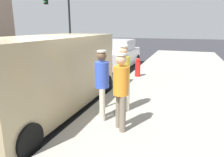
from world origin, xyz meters
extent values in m
plane|color=#2D2D33|center=(0.00, 0.00, 0.00)|extent=(80.00, 80.00, 0.00)
cube|color=#9E998E|center=(3.50, 0.00, 0.07)|extent=(5.00, 32.00, 0.15)
cylinder|color=gray|center=(1.35, 0.34, 0.72)|extent=(0.07, 0.07, 1.15)
cube|color=#4C4C51|center=(1.35, 0.34, 1.44)|extent=(0.14, 0.18, 0.28)
sphere|color=#47474C|center=(1.35, 0.34, 1.61)|extent=(0.12, 0.12, 0.12)
cylinder|color=beige|center=(1.66, -0.38, 0.56)|extent=(0.14, 0.14, 0.83)
cylinder|color=beige|center=(1.57, -0.18, 0.56)|extent=(0.14, 0.14, 0.83)
cylinder|color=blue|center=(1.61, -0.28, 1.29)|extent=(0.34, 0.34, 0.62)
sphere|color=brown|center=(1.61, -0.28, 1.74)|extent=(0.22, 0.22, 0.22)
cylinder|color=silver|center=(1.61, -0.28, 1.85)|extent=(0.21, 0.21, 0.04)
cylinder|color=beige|center=(2.06, 0.43, 0.58)|extent=(0.14, 0.14, 0.86)
cylinder|color=beige|center=(1.84, 0.40, 0.58)|extent=(0.14, 0.14, 0.86)
cylinder|color=yellow|center=(1.95, 0.42, 1.33)|extent=(0.34, 0.34, 0.64)
sphere|color=tan|center=(1.95, 0.42, 1.80)|extent=(0.23, 0.23, 0.23)
cylinder|color=silver|center=(1.95, 0.42, 1.92)|extent=(0.22, 0.22, 0.04)
cylinder|color=#726656|center=(2.28, -0.74, 0.56)|extent=(0.14, 0.14, 0.83)
cylinder|color=#726656|center=(2.13, -0.58, 0.56)|extent=(0.14, 0.14, 0.83)
cylinder|color=orange|center=(2.20, -0.66, 1.29)|extent=(0.34, 0.34, 0.62)
sphere|color=tan|center=(2.20, -0.66, 1.74)|extent=(0.22, 0.22, 0.22)
cylinder|color=silver|center=(2.20, -0.66, 1.85)|extent=(0.21, 0.21, 0.04)
cube|color=tan|center=(-0.15, 0.05, 1.17)|extent=(2.02, 5.21, 1.96)
cylinder|color=black|center=(0.79, -2.01, 0.34)|extent=(0.22, 0.68, 0.68)
cylinder|color=black|center=(0.81, 2.09, 0.34)|extent=(0.22, 0.68, 0.68)
cylinder|color=black|center=(-1.09, 2.10, 0.34)|extent=(0.22, 0.68, 0.68)
cube|color=#BCBCC1|center=(-0.35, 7.03, 0.61)|extent=(1.84, 4.41, 0.89)
cube|color=#BCBCC1|center=(-0.35, 7.25, 1.35)|extent=(1.61, 1.99, 0.60)
cylinder|color=black|center=(0.51, 5.39, 0.30)|extent=(0.22, 0.60, 0.60)
cylinder|color=black|center=(-1.21, 5.38, 0.30)|extent=(0.22, 0.60, 0.60)
cylinder|color=black|center=(0.50, 8.69, 0.30)|extent=(0.22, 0.60, 0.60)
cylinder|color=black|center=(-1.22, 8.68, 0.30)|extent=(0.22, 0.60, 0.60)
cylinder|color=black|center=(-5.80, 10.94, 2.60)|extent=(0.16, 0.16, 5.20)
sphere|color=green|center=(-8.00, 10.77, 4.40)|extent=(0.17, 0.17, 0.17)
cylinder|color=red|center=(1.45, 4.53, 0.50)|extent=(0.24, 0.24, 0.70)
sphere|color=red|center=(1.45, 4.53, 0.91)|extent=(0.20, 0.20, 0.20)
camera|label=1|loc=(3.44, -4.76, 2.41)|focal=33.20mm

